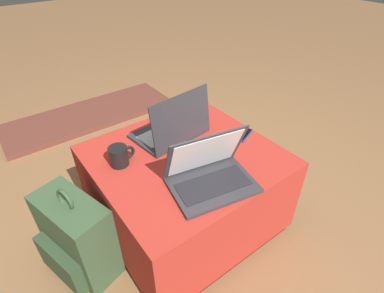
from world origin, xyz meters
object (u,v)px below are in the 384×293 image
at_px(cell_phone, 242,134).
at_px(coffee_mug, 120,156).
at_px(laptop_near, 210,174).
at_px(laptop_far, 173,128).
at_px(backpack, 76,239).

height_order(cell_phone, coffee_mug, coffee_mug).
xyz_separation_m(laptop_near, coffee_mug, (-0.24, 0.34, -0.00)).
xyz_separation_m(laptop_far, backpack, (-0.60, -0.08, -0.32)).
bearing_deg(cell_phone, laptop_far, 34.23).
distance_m(laptop_far, backpack, 0.68).
xyz_separation_m(laptop_near, cell_phone, (0.36, 0.18, -0.05)).
bearing_deg(coffee_mug, cell_phone, -14.99).
bearing_deg(coffee_mug, laptop_far, 6.44).
height_order(laptop_near, backpack, laptop_near).
bearing_deg(backpack, laptop_far, 82.22).
relative_size(cell_phone, coffee_mug, 1.22).
distance_m(cell_phone, coffee_mug, 0.63).
relative_size(backpack, coffee_mug, 4.05).
bearing_deg(laptop_near, laptop_far, 90.98).
relative_size(laptop_far, cell_phone, 2.55).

